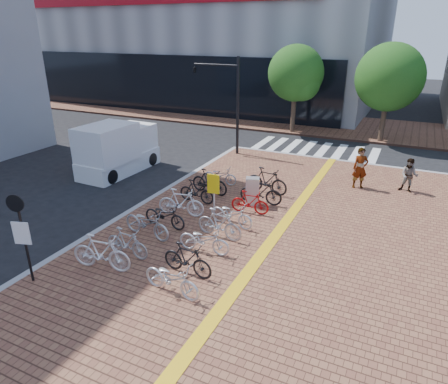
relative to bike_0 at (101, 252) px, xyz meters
The scene contains 29 objects.
ground 3.21m from the bike_0, 48.78° to the left, with size 120.00×120.00×0.00m, color black.
tactile_strip 4.88m from the bike_0, 33.15° to the right, with size 0.40×34.00×0.01m, color gold.
kerb_north 15.23m from the bike_0, 70.58° to the left, with size 14.00×0.25×0.15m, color gray.
far_sidewalk 23.45m from the bike_0, 84.96° to the left, with size 70.00×8.00×0.15m, color brown.
crosswalk 16.56m from the bike_0, 81.11° to the left, with size 7.50×4.00×0.01m.
street_trees 21.31m from the bike_0, 70.28° to the left, with size 16.20×4.60×6.35m.
bike_0 is the anchor object (origin of this frame).
bike_1 0.97m from the bike_0, 77.94° to the left, with size 0.46×1.62×0.97m, color #B3B4B8.
bike_2 2.32m from the bike_0, 90.20° to the left, with size 0.70×2.00×1.05m, color #ADAEB2.
bike_3 3.24m from the bike_0, 87.69° to the left, with size 0.61×1.76×0.93m, color black.
bike_4 4.29m from the bike_0, 87.46° to the left, with size 0.53×1.87×1.12m, color white.
bike_5 5.72m from the bike_0, 89.16° to the left, with size 0.46×1.63×0.98m, color black.
bike_6 6.82m from the bike_0, 88.98° to the left, with size 0.52×1.85×1.11m, color black.
bike_7 8.07m from the bike_0, 89.79° to the left, with size 0.57×1.64×0.86m, color silver.
bike_8 2.56m from the bike_0, ahead, with size 0.64×1.84×0.97m, color silver.
bike_9 2.62m from the bike_0, 19.76° to the left, with size 0.48×1.68×1.01m, color black.
bike_10 3.21m from the bike_0, 43.78° to the left, with size 0.61×1.76×0.93m, color silver.
bike_11 4.06m from the bike_0, 55.11° to the left, with size 0.50×1.78×1.07m, color #AAAAAE.
bike_12 4.94m from the bike_0, 62.04° to the left, with size 0.63×1.79×0.94m, color silver.
bike_13 6.20m from the bike_0, 66.05° to the left, with size 0.44×1.54×0.93m, color #B10C0D.
bike_14 7.20m from the bike_0, 68.98° to the left, with size 0.51×1.80×1.08m, color black.
bike_15 8.32m from the bike_0, 73.17° to the left, with size 0.55×1.95×1.17m, color black.
pedestrian_a 12.03m from the bike_0, 60.12° to the left, with size 0.69×0.45×1.89m, color gray.
pedestrian_b 13.50m from the bike_0, 53.37° to the left, with size 0.75×0.58×1.54m, color #525868.
utility_box 6.88m from the bike_0, 70.54° to the left, with size 0.54×0.40×1.19m, color #B8B8BD.
yellow_sign 4.98m from the bike_0, 73.71° to the left, with size 0.48×0.13×1.76m.
notice_sign 2.30m from the bike_0, 136.32° to the right, with size 0.49×0.19×2.73m.
traffic_light_pole 13.70m from the bike_0, 101.03° to the left, with size 2.94×1.13×5.47m.
box_truck 9.65m from the bike_0, 126.42° to the left, with size 2.09×4.57×2.61m.
Camera 1 is at (5.74, -10.15, 6.91)m, focal length 32.00 mm.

